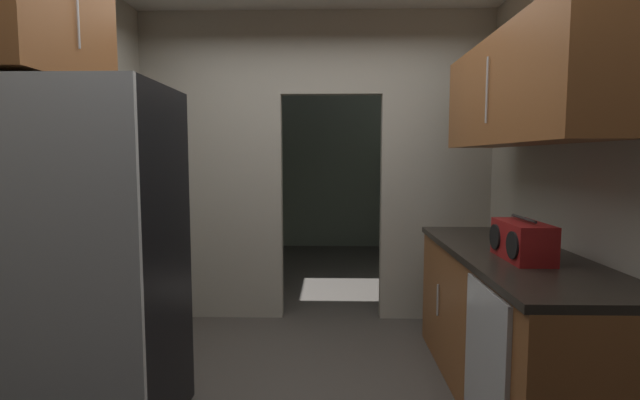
{
  "coord_description": "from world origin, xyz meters",
  "views": [
    {
      "loc": [
        0.13,
        -2.51,
        1.45
      ],
      "look_at": [
        0.06,
        0.44,
        1.18
      ],
      "focal_mm": 25.96,
      "sensor_mm": 36.0,
      "label": 1
    }
  ],
  "objects": [
    {
      "name": "book_stack",
      "position": [
        1.2,
        0.3,
        0.94
      ],
      "size": [
        0.14,
        0.17,
        0.07
      ],
      "color": "#388C47",
      "rests_on": "lower_cabinet_run"
    },
    {
      "name": "dishwasher",
      "position": [
        0.87,
        -0.37,
        0.42
      ],
      "size": [
        0.02,
        0.56,
        0.84
      ],
      "color": "#B7BABC",
      "rests_on": "ground"
    },
    {
      "name": "refrigerator",
      "position": [
        -1.12,
        -0.17,
        0.91
      ],
      "size": [
        0.84,
        0.76,
        1.82
      ],
      "color": "black",
      "rests_on": "ground"
    },
    {
      "name": "lower_cabinet_run",
      "position": [
        1.2,
        0.18,
        0.45
      ],
      "size": [
        0.68,
        1.96,
        0.9
      ],
      "color": "brown",
      "rests_on": "ground"
    },
    {
      "name": "boombox",
      "position": [
        1.17,
        -0.02,
        1.0
      ],
      "size": [
        0.21,
        0.42,
        0.23
      ],
      "color": "maroon",
      "rests_on": "lower_cabinet_run"
    },
    {
      "name": "adjoining_room_shell",
      "position": [
        0.0,
        3.87,
        1.36
      ],
      "size": [
        3.08,
        3.47,
        2.71
      ],
      "color": "gray",
      "rests_on": "ground"
    },
    {
      "name": "kitchen_partition",
      "position": [
        -0.04,
        1.63,
        1.45
      ],
      "size": [
        3.08,
        0.12,
        2.71
      ],
      "color": "#ADA899",
      "rests_on": "ground"
    },
    {
      "name": "upper_cabinet_counterside",
      "position": [
        1.2,
        0.18,
        1.84
      ],
      "size": [
        0.36,
        1.77,
        0.62
      ],
      "color": "brown"
    }
  ]
}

